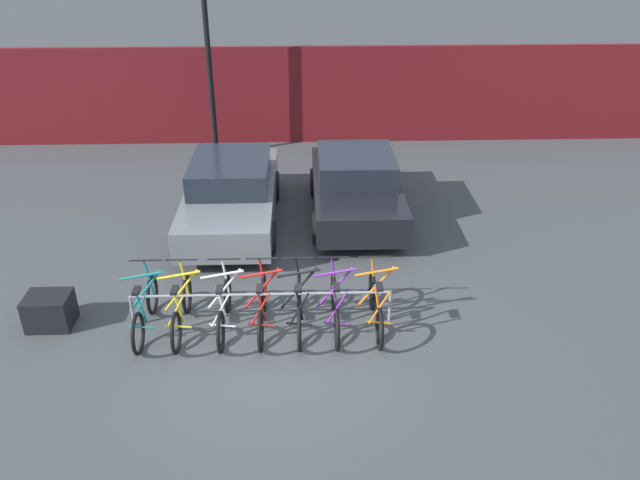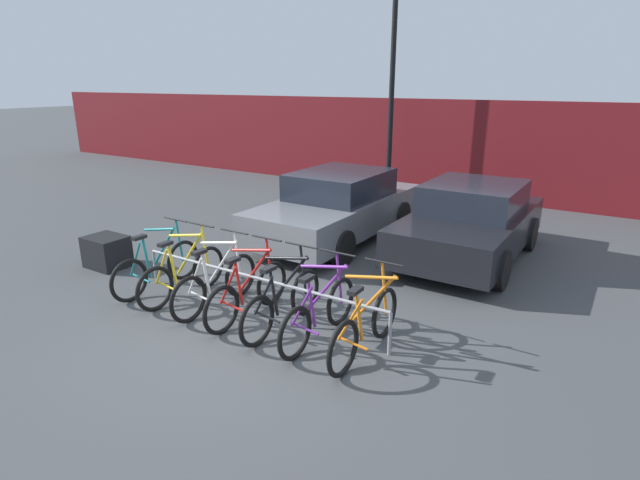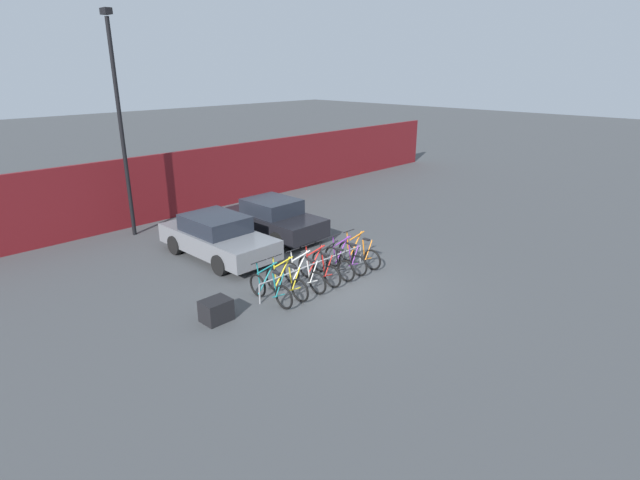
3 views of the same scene
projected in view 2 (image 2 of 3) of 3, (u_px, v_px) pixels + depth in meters
The scene contains 14 objects.
ground_plane at pixel (238, 338), 6.37m from camera, with size 120.00×120.00×0.00m, color #424447.
hoarding_wall at pixel (469, 150), 13.59m from camera, with size 36.00×0.16×2.66m, color maroon.
bike_rack at pixel (254, 281), 6.90m from camera, with size 4.18×0.04×0.57m.
bicycle_teal at pixel (157, 267), 7.75m from camera, with size 0.68×1.71×1.05m.
bicycle_yellow at pixel (183, 274), 7.46m from camera, with size 0.68×1.71×1.05m.
bicycle_white at pixel (216, 283), 7.12m from camera, with size 0.68×1.71×1.05m.
bicycle_red at pixel (248, 293), 6.81m from camera, with size 0.68×1.71×1.05m.
bicycle_black at pixel (283, 302), 6.51m from camera, with size 0.68×1.71×1.05m.
bicycle_purple at pixel (319, 313), 6.22m from camera, with size 0.68×1.71×1.05m.
bicycle_orange at pixel (366, 326), 5.88m from camera, with size 0.68×1.71×1.05m.
car_grey at pixel (338, 206), 10.19m from camera, with size 1.91×4.37×1.40m.
car_black at pixel (470, 222), 9.05m from camera, with size 1.91×3.95×1.40m.
lamp_post at pixel (394, 37), 12.88m from camera, with size 0.24×0.44×7.71m.
cargo_crate at pixel (107, 252), 8.75m from camera, with size 0.70×0.56×0.55m, color black.
Camera 2 is at (3.94, -4.23, 3.14)m, focal length 28.00 mm.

